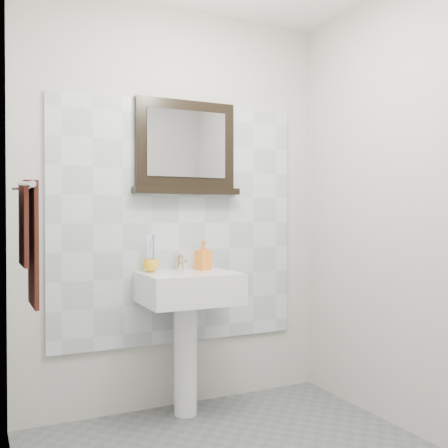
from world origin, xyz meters
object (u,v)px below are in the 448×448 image
at_px(framed_mirror, 186,150).
at_px(hand_towel, 29,234).
at_px(pedestal_sink, 188,303).
at_px(soap_dispenser, 203,255).
at_px(toothbrush_cup, 151,266).

bearing_deg(framed_mirror, hand_towel, -148.41).
xyz_separation_m(framed_mirror, hand_towel, (-0.98, -0.60, -0.49)).
height_order(pedestal_sink, hand_towel, hand_towel).
bearing_deg(pedestal_sink, framed_mirror, 72.69).
height_order(pedestal_sink, framed_mirror, framed_mirror).
distance_m(pedestal_sink, hand_towel, 1.10).
bearing_deg(soap_dispenser, hand_towel, -169.14).
xyz_separation_m(pedestal_sink, hand_towel, (-0.92, -0.42, 0.44)).
bearing_deg(toothbrush_cup, soap_dispenser, -1.89).
bearing_deg(soap_dispenser, pedestal_sink, -158.67).
xyz_separation_m(pedestal_sink, soap_dispenser, (0.14, 0.11, 0.27)).
distance_m(soap_dispenser, framed_mirror, 0.67).
distance_m(toothbrush_cup, hand_towel, 0.93).
distance_m(pedestal_sink, toothbrush_cup, 0.32).
xyz_separation_m(toothbrush_cup, framed_mirror, (0.25, 0.07, 0.71)).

